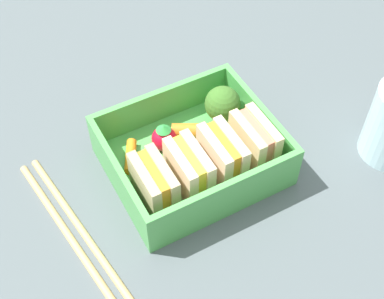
# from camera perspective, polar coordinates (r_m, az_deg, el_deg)

# --- Properties ---
(ground_plane) EXTENTS (1.20, 1.20, 0.02)m
(ground_plane) POSITION_cam_1_polar(r_m,az_deg,el_deg) (0.55, 0.00, -2.43)
(ground_plane) COLOR #4D575A
(bento_tray) EXTENTS (0.16, 0.14, 0.01)m
(bento_tray) POSITION_cam_1_polar(r_m,az_deg,el_deg) (0.54, 0.00, -1.41)
(bento_tray) COLOR #4FAA50
(bento_tray) RESTS_ON ground_plane
(bento_rim) EXTENTS (0.16, 0.14, 0.04)m
(bento_rim) POSITION_cam_1_polar(r_m,az_deg,el_deg) (0.52, 0.00, 0.31)
(bento_rim) COLOR #4FAA50
(bento_rim) RESTS_ON bento_tray
(sandwich_left) EXTENTS (0.03, 0.05, 0.05)m
(sandwich_left) POSITION_cam_1_polar(r_m,az_deg,el_deg) (0.52, 6.63, 0.84)
(sandwich_left) COLOR #D7C086
(sandwich_left) RESTS_ON bento_tray
(sandwich_center_left) EXTENTS (0.03, 0.05, 0.05)m
(sandwich_center_left) POSITION_cam_1_polar(r_m,az_deg,el_deg) (0.51, 3.24, -0.64)
(sandwich_center_left) COLOR beige
(sandwich_center_left) RESTS_ON bento_tray
(sandwich_center) EXTENTS (0.03, 0.05, 0.05)m
(sandwich_center) POSITION_cam_1_polar(r_m,az_deg,el_deg) (0.49, -0.33, -2.19)
(sandwich_center) COLOR beige
(sandwich_center) RESTS_ON bento_tray
(sandwich_center_right) EXTENTS (0.03, 0.05, 0.05)m
(sandwich_center_right) POSITION_cam_1_polar(r_m,az_deg,el_deg) (0.49, -4.05, -3.80)
(sandwich_center_right) COLOR tan
(sandwich_center_right) RESTS_ON bento_tray
(broccoli_floret) EXTENTS (0.04, 0.04, 0.05)m
(broccoli_floret) POSITION_cam_1_polar(r_m,az_deg,el_deg) (0.55, 3.28, 4.81)
(broccoli_floret) COLOR #94BC61
(broccoli_floret) RESTS_ON bento_tray
(carrot_stick_far_left) EXTENTS (0.05, 0.04, 0.01)m
(carrot_stick_far_left) POSITION_cam_1_polar(r_m,az_deg,el_deg) (0.55, 0.47, 2.06)
(carrot_stick_far_left) COLOR orange
(carrot_stick_far_left) RESTS_ON bento_tray
(strawberry_far_left) EXTENTS (0.03, 0.03, 0.03)m
(strawberry_far_left) POSITION_cam_1_polar(r_m,az_deg,el_deg) (0.53, -3.01, 1.26)
(strawberry_far_left) COLOR red
(strawberry_far_left) RESTS_ON bento_tray
(carrot_stick_left) EXTENTS (0.03, 0.04, 0.01)m
(carrot_stick_left) POSITION_cam_1_polar(r_m,az_deg,el_deg) (0.53, -6.58, -0.72)
(carrot_stick_left) COLOR orange
(carrot_stick_left) RESTS_ON bento_tray
(chopstick_pair) EXTENTS (0.05, 0.21, 0.01)m
(chopstick_pair) POSITION_cam_1_polar(r_m,az_deg,el_deg) (0.50, -12.04, -9.04)
(chopstick_pair) COLOR tan
(chopstick_pair) RESTS_ON ground_plane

